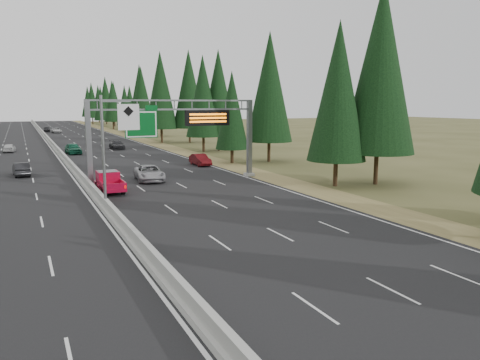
# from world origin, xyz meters

# --- Properties ---
(road) EXTENTS (32.00, 260.00, 0.08)m
(road) POSITION_xyz_m (0.00, 80.00, 0.04)
(road) COLOR black
(road) RESTS_ON ground
(shoulder_right) EXTENTS (3.60, 260.00, 0.06)m
(shoulder_right) POSITION_xyz_m (17.80, 80.00, 0.03)
(shoulder_right) COLOR olive
(shoulder_right) RESTS_ON ground
(median_barrier) EXTENTS (0.70, 260.00, 0.85)m
(median_barrier) POSITION_xyz_m (0.00, 80.00, 0.41)
(median_barrier) COLOR gray
(median_barrier) RESTS_ON road
(sign_gantry) EXTENTS (16.75, 0.98, 7.80)m
(sign_gantry) POSITION_xyz_m (8.92, 34.88, 5.27)
(sign_gantry) COLOR slate
(sign_gantry) RESTS_ON road
(hov_sign_pole) EXTENTS (2.80, 0.50, 8.00)m
(hov_sign_pole) POSITION_xyz_m (0.58, 24.97, 4.72)
(hov_sign_pole) COLOR slate
(hov_sign_pole) RESTS_ON road
(tree_row_right) EXTENTS (11.76, 239.75, 18.48)m
(tree_row_right) POSITION_xyz_m (22.41, 68.91, 9.09)
(tree_row_right) COLOR black
(tree_row_right) RESTS_ON ground
(silver_minivan) EXTENTS (3.00, 5.61, 1.50)m
(silver_minivan) POSITION_xyz_m (6.03, 36.43, 0.83)
(silver_minivan) COLOR #9C9B9F
(silver_minivan) RESTS_ON road
(red_pickup) EXTENTS (1.85, 5.18, 1.69)m
(red_pickup) POSITION_xyz_m (1.50, 32.44, 1.01)
(red_pickup) COLOR black
(red_pickup) RESTS_ON road
(car_ahead_green) EXTENTS (2.28, 4.89, 1.62)m
(car_ahead_green) POSITION_xyz_m (1.94, 65.50, 0.89)
(car_ahead_green) COLOR #125237
(car_ahead_green) RESTS_ON road
(car_ahead_dkred) EXTENTS (1.53, 4.22, 1.38)m
(car_ahead_dkred) POSITION_xyz_m (14.50, 45.00, 0.77)
(car_ahead_dkred) COLOR #530B0F
(car_ahead_dkred) RESTS_ON road
(car_ahead_dkgrey) EXTENTS (2.03, 4.82, 1.39)m
(car_ahead_dkgrey) POSITION_xyz_m (9.24, 70.07, 0.77)
(car_ahead_dkgrey) COLOR black
(car_ahead_dkgrey) RESTS_ON road
(car_ahead_white) EXTENTS (2.24, 4.63, 1.27)m
(car_ahead_white) POSITION_xyz_m (3.53, 121.07, 0.72)
(car_ahead_white) COLOR silver
(car_ahead_white) RESTS_ON road
(car_ahead_far) EXTENTS (1.93, 4.02, 1.33)m
(car_ahead_far) POSITION_xyz_m (1.50, 126.70, 0.74)
(car_ahead_far) COLOR black
(car_ahead_far) RESTS_ON road
(car_onc_near) EXTENTS (1.78, 4.28, 1.38)m
(car_onc_near) POSITION_xyz_m (-5.23, 45.17, 0.77)
(car_onc_near) COLOR black
(car_onc_near) RESTS_ON road
(car_onc_white) EXTENTS (1.95, 4.03, 1.33)m
(car_onc_white) POSITION_xyz_m (-6.74, 72.36, 0.74)
(car_onc_white) COLOR silver
(car_onc_white) RESTS_ON road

